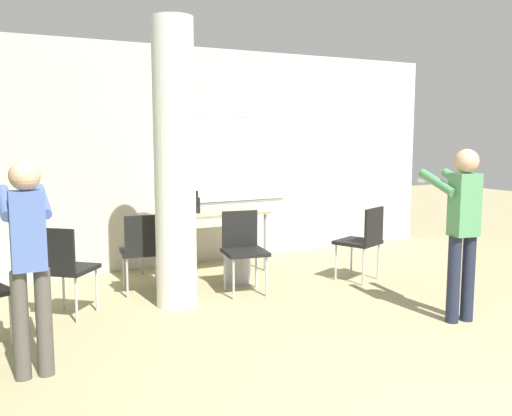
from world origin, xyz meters
TOP-DOWN VIEW (x-y plane):
  - wall_back at (0.01, 5.06)m, footprint 8.00×0.15m
  - support_pillar at (-0.65, 3.33)m, footprint 0.40×0.40m
  - folding_table at (0.12, 4.44)m, footprint 1.53×0.68m
  - bottle_on_table at (0.02, 4.41)m, footprint 0.07×0.07m
  - waste_bin at (0.29, 3.85)m, footprint 0.31×0.31m
  - chair_near_pillar at (-1.71, 3.44)m, footprint 0.62×0.62m
  - chair_table_left at (-0.83, 3.88)m, footprint 0.51×0.51m
  - chair_table_front at (0.16, 3.45)m, footprint 0.51×0.51m
  - chair_mid_room at (1.58, 3.20)m, footprint 0.57×0.57m
  - person_watching_back at (-2.13, 2.22)m, footprint 0.35×0.57m
  - person_playing_side at (1.46, 1.67)m, footprint 0.42×0.64m

SIDE VIEW (x-z plane):
  - waste_bin at x=0.29m, z-range 0.00..0.33m
  - chair_near_pillar at x=-1.71m, z-range 0.08..0.95m
  - chair_table_left at x=-0.83m, z-range 0.08..0.95m
  - chair_table_front at x=0.16m, z-range 0.08..0.95m
  - chair_mid_room at x=1.58m, z-range 0.08..0.95m
  - folding_table at x=0.12m, z-range 0.32..1.07m
  - bottle_on_table at x=0.02m, z-range 0.72..0.99m
  - person_watching_back at x=-2.13m, z-range 0.13..1.67m
  - person_playing_side at x=1.46m, z-range 0.14..1.71m
  - wall_back at x=0.01m, z-range 0.00..2.80m
  - support_pillar at x=-0.65m, z-range 0.00..2.80m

